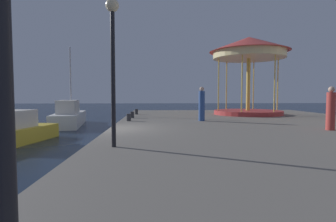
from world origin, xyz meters
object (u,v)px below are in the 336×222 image
(lamp_post_mid_promenade, at_px, (113,45))
(carousel, at_px, (249,56))
(motorboat_yellow, at_px, (5,132))
(bollard_north, at_px, (129,117))
(person_far_corner, at_px, (331,110))
(sailboat_white, at_px, (69,116))
(bollard_center, at_px, (132,115))
(bollard_south, at_px, (136,112))
(person_by_the_water, at_px, (202,105))

(lamp_post_mid_promenade, bearing_deg, carousel, 56.15)
(motorboat_yellow, distance_m, bollard_north, 5.88)
(lamp_post_mid_promenade, xyz_separation_m, person_far_corner, (8.29, 3.12, -1.94))
(lamp_post_mid_promenade, bearing_deg, bollard_north, 92.44)
(carousel, distance_m, lamp_post_mid_promenade, 14.36)
(motorboat_yellow, xyz_separation_m, lamp_post_mid_promenade, (5.64, -4.92, 3.02))
(sailboat_white, xyz_separation_m, bollard_center, (4.84, -3.04, 0.30))
(bollard_north, bearing_deg, motorboat_yellow, -155.42)
(bollard_south, relative_size, person_far_corner, 0.22)
(carousel, height_order, bollard_south, carousel)
(bollard_center, bearing_deg, motorboat_yellow, -140.91)
(bollard_south, xyz_separation_m, bollard_center, (-0.04, -3.17, 0.00))
(sailboat_white, xyz_separation_m, carousel, (13.08, -0.45, 4.34))
(person_by_the_water, bearing_deg, bollard_center, 153.12)
(sailboat_white, relative_size, motorboat_yellow, 1.16)
(sailboat_white, height_order, bollard_north, sailboat_white)
(carousel, distance_m, bollard_north, 10.25)
(sailboat_white, bearing_deg, person_far_corner, -34.42)
(lamp_post_mid_promenade, relative_size, bollard_south, 10.04)
(sailboat_white, xyz_separation_m, person_far_corner, (13.41, -9.19, 0.94))
(lamp_post_mid_promenade, distance_m, bollard_north, 7.80)
(lamp_post_mid_promenade, height_order, bollard_north, lamp_post_mid_promenade)
(bollard_north, bearing_deg, carousel, 28.59)
(carousel, xyz_separation_m, lamp_post_mid_promenade, (-7.95, -11.86, -1.47))
(lamp_post_mid_promenade, height_order, bollard_south, lamp_post_mid_promenade)
(sailboat_white, bearing_deg, carousel, -1.97)
(lamp_post_mid_promenade, bearing_deg, person_far_corner, 20.63)
(carousel, height_order, person_by_the_water, carousel)
(motorboat_yellow, relative_size, person_by_the_water, 2.95)
(sailboat_white, bearing_deg, person_by_the_water, -29.84)
(bollard_south, height_order, person_by_the_water, person_by_the_water)
(carousel, xyz_separation_m, bollard_center, (-8.24, -2.59, -4.04))
(bollard_center, bearing_deg, person_by_the_water, -26.88)
(carousel, height_order, person_far_corner, carousel)
(motorboat_yellow, height_order, person_far_corner, person_far_corner)
(person_far_corner, bearing_deg, bollard_center, 144.35)
(motorboat_yellow, distance_m, bollard_south, 9.27)
(person_far_corner, relative_size, person_by_the_water, 0.94)
(carousel, distance_m, person_far_corner, 9.39)
(lamp_post_mid_promenade, xyz_separation_m, bollard_center, (-0.28, 9.27, -2.57))
(bollard_north, bearing_deg, person_by_the_water, -1.63)
(bollard_center, relative_size, person_by_the_water, 0.21)
(bollard_center, bearing_deg, lamp_post_mid_promenade, -88.24)
(carousel, height_order, bollard_center, carousel)
(bollard_south, relative_size, person_by_the_water, 0.21)
(sailboat_white, distance_m, motorboat_yellow, 7.41)
(bollard_center, bearing_deg, bollard_north, -90.87)
(sailboat_white, relative_size, bollard_center, 16.10)
(sailboat_white, height_order, bollard_south, sailboat_white)
(motorboat_yellow, bearing_deg, carousel, 27.05)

